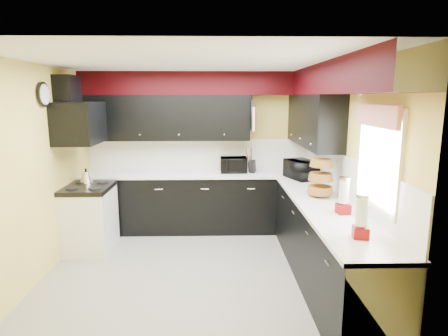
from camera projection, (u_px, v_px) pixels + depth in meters
name	position (u px, v px, depth m)	size (l,w,h in m)	color
ground	(195.00, 272.00, 4.61)	(3.60, 3.60, 0.00)	gray
wall_back	(200.00, 151.00, 6.15)	(3.60, 0.06, 2.50)	#E0C666
wall_right	(345.00, 172.00, 4.42)	(0.06, 3.60, 2.50)	#E0C666
wall_left	(38.00, 173.00, 4.34)	(0.06, 3.60, 2.50)	#E0C666
ceiling	(192.00, 62.00, 4.15)	(3.60, 3.60, 0.06)	white
cab_back	(199.00, 203.00, 6.00)	(3.60, 0.60, 0.90)	black
cab_right	(324.00, 246.00, 4.27)	(0.60, 3.00, 0.90)	black
counter_back	(199.00, 174.00, 5.92)	(3.62, 0.64, 0.04)	white
counter_right	(326.00, 206.00, 4.18)	(0.64, 3.02, 0.04)	white
splash_back	(200.00, 154.00, 6.15)	(3.60, 0.02, 0.50)	white
splash_right	(344.00, 177.00, 4.43)	(0.02, 3.60, 0.50)	white
upper_back	(167.00, 118.00, 5.86)	(2.60, 0.35, 0.70)	black
upper_right	(313.00, 120.00, 5.20)	(0.35, 1.80, 0.70)	black
soffit_back	(198.00, 84.00, 5.77)	(3.60, 0.36, 0.35)	black
soffit_right	(341.00, 78.00, 4.04)	(0.36, 3.24, 0.35)	black
stove	(90.00, 220.00, 5.24)	(0.60, 0.75, 0.86)	white
cooktop	(88.00, 188.00, 5.15)	(0.62, 0.77, 0.06)	black
hood	(80.00, 123.00, 4.98)	(0.50, 0.78, 0.55)	black
hood_duct	(67.00, 91.00, 4.90)	(0.24, 0.40, 0.40)	black
window	(379.00, 159.00, 3.48)	(0.03, 0.86, 0.96)	white
valance	(376.00, 116.00, 3.41)	(0.04, 0.88, 0.20)	red
pan_top	(251.00, 105.00, 5.78)	(0.03, 0.22, 0.40)	black
pan_mid	(252.00, 122.00, 5.70)	(0.03, 0.28, 0.46)	black
pan_low	(250.00, 123.00, 5.96)	(0.03, 0.24, 0.42)	black
cut_board	(253.00, 119.00, 5.57)	(0.03, 0.26, 0.35)	white
baskets	(321.00, 177.00, 4.48)	(0.27, 0.27, 0.50)	brown
clock	(43.00, 94.00, 4.42)	(0.03, 0.30, 0.30)	black
deco_plate	(360.00, 84.00, 3.89)	(0.03, 0.24, 0.24)	white
toaster_oven	(234.00, 165.00, 5.94)	(0.41, 0.34, 0.24)	black
microwave	(301.00, 169.00, 5.48)	(0.49, 0.33, 0.27)	black
utensil_crock	(249.00, 167.00, 5.95)	(0.15, 0.15, 0.16)	silver
knife_block	(252.00, 167.00, 5.89)	(0.09, 0.12, 0.19)	black
kettle	(86.00, 177.00, 5.33)	(0.17, 0.17, 0.16)	silver
dispenser_a	(344.00, 197.00, 3.82)	(0.13, 0.13, 0.34)	#6E0700
dispenser_b	(361.00, 218.00, 3.15)	(0.13, 0.13, 0.34)	maroon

